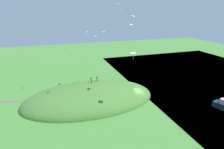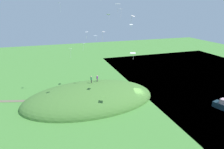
{
  "view_description": "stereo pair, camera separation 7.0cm",
  "coord_description": "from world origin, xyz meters",
  "px_view_note": "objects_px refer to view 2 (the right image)",
  "views": [
    {
      "loc": [
        18.72,
        36.42,
        20.53
      ],
      "look_at": [
        5.96,
        -2.34,
        6.1
      ],
      "focal_mm": 30.21,
      "sensor_mm": 36.0,
      "label": 1
    },
    {
      "loc": [
        18.65,
        36.45,
        20.53
      ],
      "look_at": [
        5.96,
        -2.34,
        6.1
      ],
      "focal_mm": 30.21,
      "sensor_mm": 36.0,
      "label": 2
    }
  ],
  "objects_px": {
    "kite_4": "(70,50)",
    "kite_5": "(131,25)",
    "kite_1": "(83,44)",
    "person_with_child": "(97,78)",
    "person_watching_kites": "(91,79)",
    "kite_2": "(87,32)",
    "kite_0": "(118,4)",
    "kite_10": "(121,10)",
    "kite_7": "(133,16)",
    "kite_12": "(59,4)",
    "kite_6": "(95,36)",
    "kite_8": "(103,33)",
    "kite_11": "(108,15)",
    "kite_3": "(133,53)"
  },
  "relations": [
    {
      "from": "kite_7",
      "to": "kite_8",
      "type": "height_order",
      "value": "kite_7"
    },
    {
      "from": "kite_1",
      "to": "kite_2",
      "type": "height_order",
      "value": "kite_2"
    },
    {
      "from": "kite_5",
      "to": "kite_10",
      "type": "bearing_deg",
      "value": -33.5
    },
    {
      "from": "kite_4",
      "to": "kite_3",
      "type": "bearing_deg",
      "value": 144.55
    },
    {
      "from": "kite_2",
      "to": "person_with_child",
      "type": "bearing_deg",
      "value": 100.63
    },
    {
      "from": "kite_3",
      "to": "kite_12",
      "type": "xyz_separation_m",
      "value": [
        11.15,
        -15.57,
        8.52
      ]
    },
    {
      "from": "kite_4",
      "to": "kite_5",
      "type": "bearing_deg",
      "value": -173.59
    },
    {
      "from": "kite_12",
      "to": "kite_10",
      "type": "bearing_deg",
      "value": 156.89
    },
    {
      "from": "kite_0",
      "to": "kite_10",
      "type": "bearing_deg",
      "value": 83.4
    },
    {
      "from": "kite_6",
      "to": "kite_8",
      "type": "xyz_separation_m",
      "value": [
        -0.74,
        4.62,
        1.21
      ]
    },
    {
      "from": "kite_0",
      "to": "kite_12",
      "type": "distance_m",
      "value": 13.13
    },
    {
      "from": "kite_0",
      "to": "kite_10",
      "type": "xyz_separation_m",
      "value": [
        0.34,
        2.92,
        -1.21
      ]
    },
    {
      "from": "person_watching_kites",
      "to": "kite_1",
      "type": "xyz_separation_m",
      "value": [
        0.55,
        -5.53,
        7.38
      ]
    },
    {
      "from": "kite_8",
      "to": "kite_11",
      "type": "relative_size",
      "value": 1.56
    },
    {
      "from": "kite_3",
      "to": "kite_5",
      "type": "xyz_separation_m",
      "value": [
        -3.39,
        -8.9,
        4.13
      ]
    },
    {
      "from": "kite_1",
      "to": "person_with_child",
      "type": "bearing_deg",
      "value": 113.85
    },
    {
      "from": "kite_11",
      "to": "kite_3",
      "type": "bearing_deg",
      "value": 91.5
    },
    {
      "from": "kite_12",
      "to": "kite_0",
      "type": "bearing_deg",
      "value": 169.29
    },
    {
      "from": "kite_8",
      "to": "kite_11",
      "type": "xyz_separation_m",
      "value": [
        -2.43,
        -4.03,
        3.6
      ]
    },
    {
      "from": "person_with_child",
      "to": "kite_5",
      "type": "bearing_deg",
      "value": -79.18
    },
    {
      "from": "kite_2",
      "to": "kite_12",
      "type": "relative_size",
      "value": 0.81
    },
    {
      "from": "kite_7",
      "to": "kite_2",
      "type": "bearing_deg",
      "value": -66.34
    },
    {
      "from": "person_watching_kites",
      "to": "kite_4",
      "type": "xyz_separation_m",
      "value": [
        4.83,
        3.77,
        8.11
      ]
    },
    {
      "from": "kite_4",
      "to": "kite_10",
      "type": "bearing_deg",
      "value": -166.36
    },
    {
      "from": "kite_7",
      "to": "kite_11",
      "type": "height_order",
      "value": "kite_7"
    },
    {
      "from": "person_with_child",
      "to": "kite_10",
      "type": "xyz_separation_m",
      "value": [
        -5.31,
        1.58,
        15.67
      ]
    },
    {
      "from": "kite_4",
      "to": "kite_8",
      "type": "relative_size",
      "value": 0.97
    },
    {
      "from": "kite_0",
      "to": "kite_6",
      "type": "relative_size",
      "value": 1.77
    },
    {
      "from": "kite_3",
      "to": "kite_6",
      "type": "height_order",
      "value": "kite_6"
    },
    {
      "from": "kite_5",
      "to": "kite_8",
      "type": "xyz_separation_m",
      "value": [
        6.18,
        -0.73,
        -1.56
      ]
    },
    {
      "from": "kite_1",
      "to": "kite_6",
      "type": "xyz_separation_m",
      "value": [
        -2.53,
        2.4,
        2.22
      ]
    },
    {
      "from": "kite_4",
      "to": "kite_12",
      "type": "distance_m",
      "value": 11.96
    },
    {
      "from": "kite_1",
      "to": "kite_11",
      "type": "bearing_deg",
      "value": 152.22
    },
    {
      "from": "kite_1",
      "to": "kite_6",
      "type": "height_order",
      "value": "kite_6"
    },
    {
      "from": "person_watching_kites",
      "to": "kite_1",
      "type": "relative_size",
      "value": 0.8
    },
    {
      "from": "kite_4",
      "to": "kite_8",
      "type": "distance_m",
      "value": 8.33
    },
    {
      "from": "kite_2",
      "to": "kite_3",
      "type": "height_order",
      "value": "kite_2"
    },
    {
      "from": "kite_2",
      "to": "kite_5",
      "type": "xyz_separation_m",
      "value": [
        -8.33,
        8.45,
        2.21
      ]
    },
    {
      "from": "person_watching_kites",
      "to": "kite_2",
      "type": "height_order",
      "value": "kite_2"
    },
    {
      "from": "kite_4",
      "to": "kite_11",
      "type": "xyz_separation_m",
      "value": [
        -9.97,
        -6.3,
        6.31
      ]
    },
    {
      "from": "kite_5",
      "to": "kite_7",
      "type": "distance_m",
      "value": 6.38
    },
    {
      "from": "kite_5",
      "to": "kite_10",
      "type": "relative_size",
      "value": 0.67
    },
    {
      "from": "kite_1",
      "to": "kite_3",
      "type": "relative_size",
      "value": 1.86
    },
    {
      "from": "person_watching_kites",
      "to": "kite_1",
      "type": "bearing_deg",
      "value": 121.77
    },
    {
      "from": "kite_2",
      "to": "kite_10",
      "type": "relative_size",
      "value": 0.81
    },
    {
      "from": "kite_5",
      "to": "kite_12",
      "type": "relative_size",
      "value": 0.67
    },
    {
      "from": "kite_1",
      "to": "kite_11",
      "type": "xyz_separation_m",
      "value": [
        -5.7,
        3.0,
        7.04
      ]
    },
    {
      "from": "person_watching_kites",
      "to": "kite_10",
      "type": "xyz_separation_m",
      "value": [
        -6.92,
        0.92,
        15.51
      ]
    },
    {
      "from": "kite_6",
      "to": "kite_10",
      "type": "relative_size",
      "value": 0.58
    },
    {
      "from": "person_watching_kites",
      "to": "kite_8",
      "type": "bearing_deg",
      "value": -2.77
    }
  ]
}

